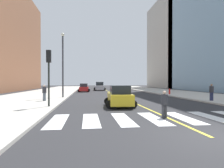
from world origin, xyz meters
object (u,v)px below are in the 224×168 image
fire_hydrant (169,92)px  street_lamp (63,60)px  car_silver_third (100,86)px  pedestrian_waiting_east (211,91)px  traffic_light_far_corner (49,67)px  car_yellow_second (120,97)px  pedestrian_walking_west (44,92)px  pedestrian_crossing (164,103)px  car_red_nearest (84,88)px

fire_hydrant → street_lamp: street_lamp is taller
car_silver_third → pedestrian_waiting_east: 30.02m
car_silver_third → traffic_light_far_corner: size_ratio=1.05×
car_yellow_second → car_silver_third: (0.26, 30.73, 0.13)m
car_yellow_second → pedestrian_walking_west: size_ratio=2.50×
pedestrian_crossing → pedestrian_waiting_east: bearing=-149.9°
car_yellow_second → fire_hydrant: car_yellow_second is taller
street_lamp → pedestrian_walking_west: bearing=-106.7°
pedestrian_walking_west → car_silver_third: bearing=-73.2°
traffic_light_far_corner → street_lamp: bearing=90.2°
traffic_light_far_corner → pedestrian_crossing: 9.48m
traffic_light_far_corner → pedestrian_walking_west: 5.43m
traffic_light_far_corner → pedestrian_crossing: (7.59, -5.11, -2.46)m
pedestrian_crossing → fire_hydrant: 20.13m
car_red_nearest → pedestrian_crossing: size_ratio=2.54×
car_silver_third → pedestrian_crossing: size_ratio=2.99×
car_red_nearest → car_yellow_second: car_yellow_second is taller
car_yellow_second → pedestrian_waiting_east: (10.25, 2.42, 0.26)m
fire_hydrant → car_red_nearest: bearing=139.2°
car_red_nearest → pedestrian_crossing: bearing=-77.6°
car_silver_third → fire_hydrant: car_silver_third is taller
traffic_light_far_corner → pedestrian_crossing: bearing=-34.0°
car_silver_third → pedestrian_crossing: bearing=-85.3°
pedestrian_waiting_east → street_lamp: 17.79m
traffic_light_far_corner → street_lamp: size_ratio=0.55×
car_yellow_second → pedestrian_walking_west: (-7.19, 4.47, 0.21)m
pedestrian_crossing → street_lamp: 16.71m
pedestrian_crossing → car_yellow_second: bearing=-84.4°
car_red_nearest → car_yellow_second: size_ratio=0.98×
car_red_nearest → traffic_light_far_corner: size_ratio=0.90×
traffic_light_far_corner → pedestrian_walking_west: traffic_light_far_corner is taller
car_red_nearest → pedestrian_waiting_east: pedestrian_waiting_east is taller
traffic_light_far_corner → pedestrian_crossing: size_ratio=2.83×
car_red_nearest → street_lamp: (-2.43, -15.77, 4.13)m
car_yellow_second → fire_hydrant: size_ratio=4.67×
car_red_nearest → traffic_light_far_corner: (-2.40, -24.96, 2.51)m
car_yellow_second → fire_hydrant: bearing=53.8°
traffic_light_far_corner → pedestrian_walking_west: size_ratio=2.72×
street_lamp → pedestrian_waiting_east: bearing=-22.0°
fire_hydrant → pedestrian_crossing: bearing=-115.1°
car_red_nearest → car_silver_third: car_silver_third is taller
pedestrian_waiting_east → car_silver_third: bearing=-61.5°
car_red_nearest → car_yellow_second: (3.43, -24.69, 0.02)m
car_red_nearest → fire_hydrant: bearing=-38.2°
car_red_nearest → car_silver_third: size_ratio=0.85×
car_red_nearest → pedestrian_walking_west: 20.57m
pedestrian_crossing → pedestrian_walking_west: size_ratio=0.96×
pedestrian_waiting_east → street_lamp: (-16.11, 6.50, 3.85)m
pedestrian_crossing → pedestrian_waiting_east: 11.53m
car_silver_third → car_red_nearest: bearing=-119.1°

